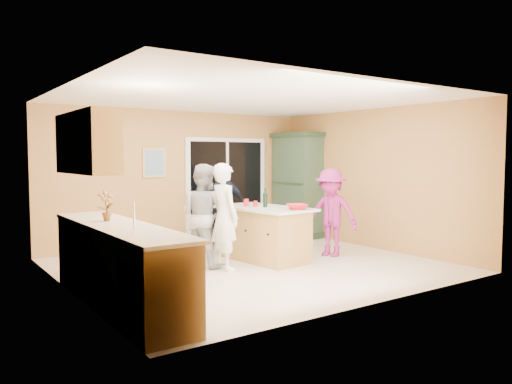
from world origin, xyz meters
TOP-DOWN VIEW (x-y plane):
  - floor at (0.00, 0.00)m, footprint 5.50×5.50m
  - ceiling at (0.00, 0.00)m, footprint 5.50×5.00m
  - wall_back at (0.00, 2.50)m, footprint 5.50×0.10m
  - wall_front at (0.00, -2.50)m, footprint 5.50×0.10m
  - wall_left at (-2.75, 0.00)m, footprint 0.10×5.00m
  - wall_right at (2.75, 0.00)m, footprint 0.10×5.00m
  - left_cabinet_run at (-2.45, -1.05)m, footprint 0.65×3.05m
  - upper_cabinets at (-2.58, -0.20)m, footprint 0.35×1.60m
  - sliding_door at (1.05, 2.46)m, footprint 1.90×0.07m
  - framed_picture at (-0.55, 2.48)m, footprint 0.46×0.04m
  - kitchen_island at (0.41, 0.26)m, footprint 1.10×1.77m
  - green_hutch at (2.49, 1.90)m, footprint 0.64×1.21m
  - woman_white at (-0.48, 0.03)m, footprint 0.39×0.59m
  - woman_grey at (-0.64, 0.41)m, footprint 0.87×0.96m
  - woman_navy at (0.52, 1.71)m, footprint 0.93×0.42m
  - woman_magenta at (1.55, -0.13)m, footprint 0.88×1.11m
  - serving_bowl at (0.63, -0.34)m, footprint 0.44×0.44m
  - tulip_vase at (-2.45, -0.50)m, footprint 0.20×0.14m
  - tumbler_near at (0.32, 0.37)m, footprint 0.08×0.08m
  - tumbler_far at (0.23, 0.50)m, footprint 0.10×0.10m
  - wine_bottle at (0.42, 0.22)m, footprint 0.07×0.07m
  - white_plate at (0.47, 0.40)m, footprint 0.22×0.22m

SIDE VIEW (x-z plane):
  - floor at x=0.00m, z-range 0.00..0.00m
  - kitchen_island at x=0.41m, z-range -0.03..0.86m
  - left_cabinet_run at x=-2.45m, z-range -0.16..1.08m
  - woman_magenta at x=1.55m, z-range 0.00..1.51m
  - woman_navy at x=0.52m, z-range 0.00..1.56m
  - woman_grey at x=-0.64m, z-range 0.00..1.60m
  - woman_white at x=-0.48m, z-range 0.00..1.61m
  - white_plate at x=0.47m, z-range 0.88..0.90m
  - serving_bowl at x=0.63m, z-range 0.88..0.97m
  - tumbler_near at x=0.32m, z-range 0.88..0.98m
  - tumbler_far at x=0.23m, z-range 0.88..1.01m
  - wine_bottle at x=0.42m, z-range 0.85..1.17m
  - sliding_door at x=1.05m, z-range 0.00..2.10m
  - green_hutch at x=2.49m, z-range -0.03..2.19m
  - tulip_vase at x=-2.45m, z-range 0.94..1.31m
  - wall_back at x=0.00m, z-range 0.00..2.60m
  - wall_front at x=0.00m, z-range 0.00..2.60m
  - wall_left at x=-2.75m, z-range 0.00..2.60m
  - wall_right at x=2.75m, z-range 0.00..2.60m
  - framed_picture at x=-0.55m, z-range 1.32..1.88m
  - upper_cabinets at x=-2.58m, z-range 1.50..2.25m
  - ceiling at x=0.00m, z-range 2.55..2.65m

